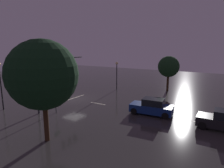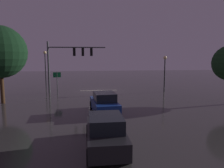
{
  "view_description": "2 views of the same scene",
  "coord_description": "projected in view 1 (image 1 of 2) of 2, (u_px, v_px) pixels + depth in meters",
  "views": [
    {
      "loc": [
        18.28,
        17.29,
        6.78
      ],
      "look_at": [
        -0.51,
        5.77,
        2.58
      ],
      "focal_mm": 30.04,
      "sensor_mm": 36.0,
      "label": 1
    },
    {
      "loc": [
        1.6,
        27.6,
        4.53
      ],
      "look_at": [
        -1.11,
        5.47,
        1.61
      ],
      "focal_mm": 33.7,
      "sensor_mm": 36.0,
      "label": 2
    }
  ],
  "objects": [
    {
      "name": "tree_left_near",
      "position": [
        169.0,
        67.0,
        29.78
      ],
      "size": [
        3.36,
        3.36,
        5.61
      ],
      "color": "#382314",
      "rests_on": "ground_plane"
    },
    {
      "name": "car_approaching",
      "position": [
        152.0,
        107.0,
        19.45
      ],
      "size": [
        2.27,
        4.5,
        1.7
      ],
      "color": "navy",
      "rests_on": "ground_plane"
    },
    {
      "name": "stop_bar",
      "position": [
        72.0,
        99.0,
        25.64
      ],
      "size": [
        5.0,
        0.16,
        0.01
      ],
      "primitive_type": "cube",
      "color": "beige",
      "rests_on": "ground_plane"
    },
    {
      "name": "tree_right_near",
      "position": [
        43.0,
        75.0,
        13.13
      ],
      "size": [
        5.0,
        5.0,
        7.46
      ],
      "color": "#382314",
      "rests_on": "ground_plane"
    },
    {
      "name": "ground_plane",
      "position": [
        74.0,
        99.0,
        25.46
      ],
      "size": [
        80.0,
        80.0,
        0.0
      ],
      "primitive_type": "plane",
      "color": "#2D2B2B"
    },
    {
      "name": "street_lamp_right_kerb",
      "position": [
        0.0,
        77.0,
        20.42
      ],
      "size": [
        0.44,
        0.44,
        5.33
      ],
      "color": "black",
      "rests_on": "ground_plane"
    },
    {
      "name": "traffic_signal_assembly",
      "position": [
        56.0,
        69.0,
        21.16
      ],
      "size": [
        7.17,
        0.47,
        6.37
      ],
      "color": "#383A3D",
      "rests_on": "ground_plane"
    },
    {
      "name": "lane_dash_far",
      "position": [
        98.0,
        103.0,
        23.4
      ],
      "size": [
        0.16,
        2.2,
        0.01
      ],
      "primitive_type": "cube",
      "rotation": [
        0.0,
        0.0,
        1.57
      ],
      "color": "beige",
      "rests_on": "ground_plane"
    },
    {
      "name": "lane_dash_mid",
      "position": [
        143.0,
        112.0,
        20.32
      ],
      "size": [
        0.16,
        2.2,
        0.01
      ],
      "primitive_type": "cube",
      "rotation": [
        0.0,
        0.0,
        1.57
      ],
      "color": "beige",
      "rests_on": "ground_plane"
    },
    {
      "name": "lane_dash_near",
      "position": [
        204.0,
        123.0,
        17.24
      ],
      "size": [
        0.16,
        2.2,
        0.01
      ],
      "primitive_type": "cube",
      "rotation": [
        0.0,
        0.0,
        1.57
      ],
      "color": "beige",
      "rests_on": "ground_plane"
    },
    {
      "name": "route_sign",
      "position": [
        55.0,
        95.0,
        19.73
      ],
      "size": [
        0.89,
        0.24,
        2.73
      ],
      "color": "#383A3D",
      "rests_on": "ground_plane"
    },
    {
      "name": "street_lamp_left_kerb",
      "position": [
        117.0,
        70.0,
        30.82
      ],
      "size": [
        0.44,
        0.44,
        4.62
      ],
      "color": "black",
      "rests_on": "ground_plane"
    }
  ]
}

